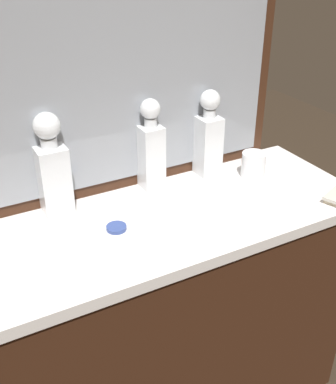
# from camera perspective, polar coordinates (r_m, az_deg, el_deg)

# --- Properties ---
(dresser) EXTENTS (1.28, 0.50, 0.87)m
(dresser) POSITION_cam_1_polar(r_m,az_deg,el_deg) (1.74, -0.00, -14.90)
(dresser) COLOR #381E11
(dresser) RESTS_ON ground_plane
(dresser_mirror) EXTENTS (1.06, 0.03, 0.70)m
(dresser_mirror) POSITION_cam_1_polar(r_m,az_deg,el_deg) (1.51, -4.30, 12.80)
(dresser_mirror) COLOR #381E11
(dresser_mirror) RESTS_ON dresser
(crystal_decanter_left) EXTENTS (0.09, 0.09, 0.32)m
(crystal_decanter_left) POSITION_cam_1_polar(r_m,az_deg,el_deg) (1.47, -13.62, 2.24)
(crystal_decanter_left) COLOR white
(crystal_decanter_left) RESTS_ON dresser
(crystal_decanter_far_right) EXTENTS (0.08, 0.08, 0.31)m
(crystal_decanter_far_right) POSITION_cam_1_polar(r_m,az_deg,el_deg) (1.66, 4.85, 6.08)
(crystal_decanter_far_right) COLOR white
(crystal_decanter_far_right) RESTS_ON dresser
(crystal_decanter_far_left) EXTENTS (0.07, 0.07, 0.31)m
(crystal_decanter_far_left) POSITION_cam_1_polar(r_m,az_deg,el_deg) (1.57, -2.04, 4.68)
(crystal_decanter_far_left) COLOR white
(crystal_decanter_far_left) RESTS_ON dresser
(crystal_tumbler_far_left) EXTENTS (0.08, 0.08, 0.09)m
(crystal_tumbler_far_left) POSITION_cam_1_polar(r_m,az_deg,el_deg) (1.70, 10.17, 3.09)
(crystal_tumbler_far_left) COLOR white
(crystal_tumbler_far_left) RESTS_ON dresser
(porcelain_dish) EXTENTS (0.06, 0.06, 0.01)m
(porcelain_dish) POSITION_cam_1_polar(r_m,az_deg,el_deg) (1.41, -6.26, -4.19)
(porcelain_dish) COLOR #33478C
(porcelain_dish) RESTS_ON dresser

